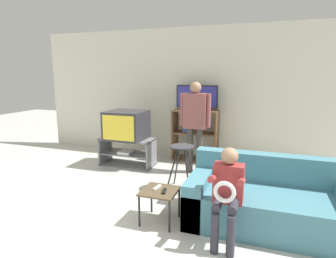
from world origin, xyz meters
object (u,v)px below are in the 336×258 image
object	(u,v)px
media_shelf	(195,135)
television_flat	(197,98)
television_main	(127,125)
remote_control_white	(157,187)
remote_control_black	(164,191)
couch	(268,203)
folding_stool	(182,155)
snack_table	(160,194)
person_standing_adult	(195,119)
tv_stand	(128,152)
person_seated_child	(227,189)

from	to	relation	value
media_shelf	television_flat	bearing A→B (deg)	-7.86
television_main	remote_control_white	xyz separation A→B (m)	(1.27, -1.69, -0.38)
remote_control_black	couch	world-z (taller)	couch
folding_stool	remote_control_white	world-z (taller)	folding_stool
folding_stool	snack_table	world-z (taller)	folding_stool
media_shelf	person_standing_adult	size ratio (longest dim) A/B	0.64
folding_stool	couch	bearing A→B (deg)	-26.95
folding_stool	snack_table	distance (m)	0.98
folding_stool	remote_control_black	xyz separation A→B (m)	(0.08, -0.98, -0.15)
tv_stand	folding_stool	bearing A→B (deg)	-31.36
couch	person_seated_child	size ratio (longest dim) A/B	1.83
snack_table	remote_control_white	distance (m)	0.09
remote_control_black	folding_stool	bearing A→B (deg)	84.17
snack_table	person_seated_child	xyz separation A→B (m)	(0.78, -0.16, 0.24)
television_flat	remote_control_white	xyz separation A→B (m)	(0.12, -2.42, -0.84)
person_seated_child	television_flat	bearing A→B (deg)	109.98
remote_control_white	person_standing_adult	size ratio (longest dim) A/B	0.09
folding_stool	person_seated_child	distance (m)	1.37
snack_table	person_standing_adult	xyz separation A→B (m)	(-0.03, 1.77, 0.62)
folding_stool	remote_control_white	xyz separation A→B (m)	(-0.03, -0.91, -0.15)
couch	person_seated_child	bearing A→B (deg)	-128.94
person_standing_adult	couch	bearing A→B (deg)	-49.48
media_shelf	remote_control_black	size ratio (longest dim) A/B	7.01
media_shelf	remote_control_white	world-z (taller)	media_shelf
tv_stand	television_flat	xyz separation A→B (m)	(1.15, 0.71, 0.99)
folding_stool	person_standing_adult	size ratio (longest dim) A/B	0.43
tv_stand	remote_control_black	xyz separation A→B (m)	(1.38, -1.78, 0.15)
folding_stool	remote_control_black	distance (m)	1.00
media_shelf	person_seated_child	size ratio (longest dim) A/B	1.03
media_shelf	folding_stool	xyz separation A→B (m)	(0.17, -1.51, 0.03)
tv_stand	person_standing_adult	bearing A→B (deg)	0.94
remote_control_white	couch	size ratio (longest dim) A/B	0.08
television_main	person_seated_child	bearing A→B (deg)	-42.11
media_shelf	person_seated_child	world-z (taller)	media_shelf
television_flat	person_seated_child	xyz separation A→B (m)	(0.95, -2.62, -0.66)
media_shelf	remote_control_black	xyz separation A→B (m)	(0.26, -2.49, -0.12)
media_shelf	folding_stool	world-z (taller)	media_shelf
television_flat	couch	size ratio (longest dim) A/B	0.45
media_shelf	snack_table	distance (m)	2.48
folding_stool	couch	world-z (taller)	couch
remote_control_black	person_standing_adult	xyz separation A→B (m)	(-0.10, 1.80, 0.55)
tv_stand	remote_control_black	bearing A→B (deg)	-52.08
television_flat	folding_stool	bearing A→B (deg)	-84.17
television_flat	snack_table	distance (m)	2.63
remote_control_white	television_flat	bearing A→B (deg)	102.74
media_shelf	person_standing_adult	distance (m)	0.83
television_flat	couch	xyz separation A→B (m)	(1.36, -2.11, -0.97)
remote_control_white	couch	world-z (taller)	couch
television_flat	person_standing_adult	distance (m)	0.76
snack_table	person_standing_adult	size ratio (longest dim) A/B	0.26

